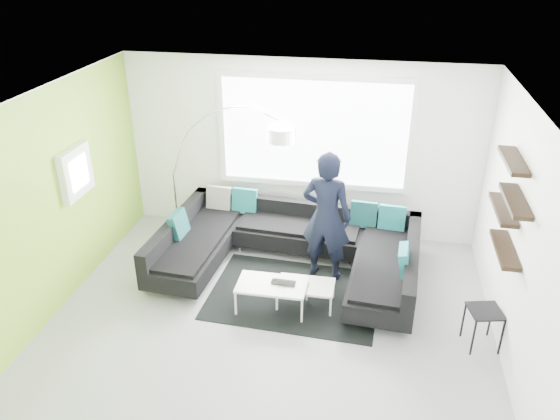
# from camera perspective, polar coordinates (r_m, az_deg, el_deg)

# --- Properties ---
(ground) EXTENTS (5.50, 5.50, 0.00)m
(ground) POSITION_cam_1_polar(r_m,az_deg,el_deg) (7.02, -1.13, -11.70)
(ground) COLOR gray
(ground) RESTS_ON ground
(room_shell) EXTENTS (5.54, 5.04, 2.82)m
(room_shell) POSITION_cam_1_polar(r_m,az_deg,el_deg) (6.23, -0.55, 2.57)
(room_shell) COLOR white
(room_shell) RESTS_ON ground
(sectional_sofa) EXTENTS (3.73, 2.46, 0.77)m
(sectional_sofa) POSITION_cam_1_polar(r_m,az_deg,el_deg) (7.78, 0.84, -4.38)
(sectional_sofa) COLOR black
(sectional_sofa) RESTS_ON ground
(rug) EXTENTS (2.31, 1.73, 0.01)m
(rug) POSITION_cam_1_polar(r_m,az_deg,el_deg) (7.49, 1.49, -8.82)
(rug) COLOR black
(rug) RESTS_ON ground
(coffee_table) EXTENTS (1.16, 0.67, 0.38)m
(coffee_table) POSITION_cam_1_polar(r_m,az_deg,el_deg) (7.18, 0.93, -8.81)
(coffee_table) COLOR white
(coffee_table) RESTS_ON ground
(arc_lamp) EXTENTS (2.09, 1.20, 2.09)m
(arc_lamp) POSITION_cam_1_polar(r_m,az_deg,el_deg) (8.69, -11.13, 3.80)
(arc_lamp) COLOR white
(arc_lamp) RESTS_ON ground
(side_table) EXTENTS (0.44, 0.44, 0.51)m
(side_table) POSITION_cam_1_polar(r_m,az_deg,el_deg) (6.96, 20.36, -11.46)
(side_table) COLOR black
(side_table) RESTS_ON ground
(person) EXTENTS (0.83, 0.66, 1.88)m
(person) POSITION_cam_1_polar(r_m,az_deg,el_deg) (7.44, 4.87, -0.71)
(person) COLOR black
(person) RESTS_ON ground
(laptop) EXTENTS (0.33, 0.22, 0.02)m
(laptop) POSITION_cam_1_polar(r_m,az_deg,el_deg) (7.01, 0.28, -7.80)
(laptop) COLOR black
(laptop) RESTS_ON coffee_table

